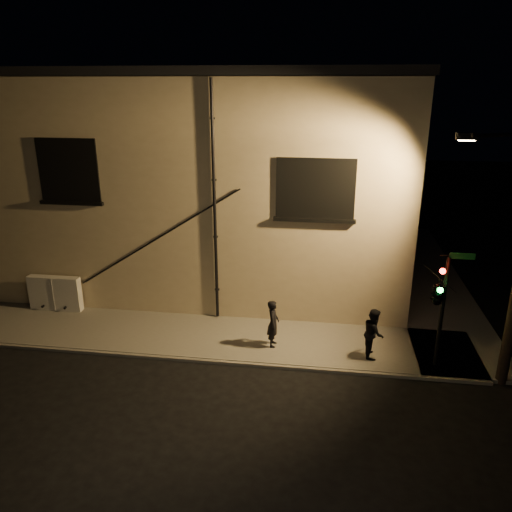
% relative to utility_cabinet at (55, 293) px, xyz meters
% --- Properties ---
extents(ground, '(90.00, 90.00, 0.00)m').
position_rel_utility_cabinet_xyz_m(ground, '(8.00, -2.70, -0.78)').
color(ground, black).
extents(sidewalk, '(21.00, 16.00, 0.12)m').
position_rel_utility_cabinet_xyz_m(sidewalk, '(9.22, 1.69, -0.72)').
color(sidewalk, '#636059').
rests_on(sidewalk, ground).
extents(building, '(16.20, 12.23, 8.80)m').
position_rel_utility_cabinet_xyz_m(building, '(5.00, 6.29, 3.63)').
color(building, '#C1AE8B').
rests_on(building, ground).
extents(utility_cabinet, '(2.00, 0.34, 1.32)m').
position_rel_utility_cabinet_xyz_m(utility_cabinet, '(0.00, 0.00, 0.00)').
color(utility_cabinet, silver).
rests_on(utility_cabinet, sidewalk).
extents(pedestrian_a, '(0.39, 0.58, 1.59)m').
position_rel_utility_cabinet_xyz_m(pedestrian_a, '(8.45, -1.58, 0.14)').
color(pedestrian_a, black).
rests_on(pedestrian_a, sidewalk).
extents(pedestrian_b, '(0.62, 0.79, 1.60)m').
position_rel_utility_cabinet_xyz_m(pedestrian_b, '(11.62, -1.78, 0.14)').
color(pedestrian_b, black).
rests_on(pedestrian_b, sidewalk).
extents(traffic_signal, '(1.37, 2.15, 3.63)m').
position_rel_utility_cabinet_xyz_m(traffic_signal, '(13.30, -2.17, 1.79)').
color(traffic_signal, black).
rests_on(traffic_signal, sidewalk).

